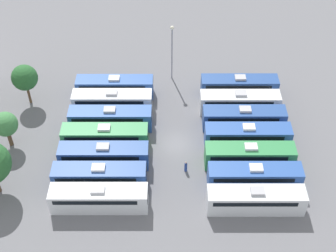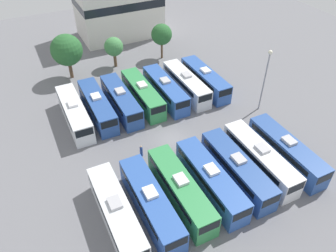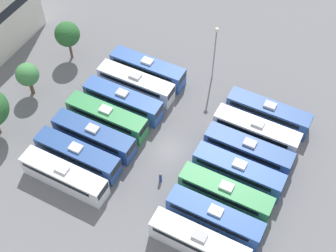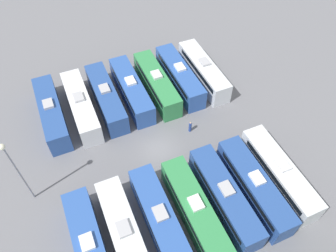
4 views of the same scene
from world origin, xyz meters
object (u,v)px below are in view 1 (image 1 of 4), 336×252
bus_10 (105,136)px  bus_11 (110,118)px  bus_9 (104,155)px  bus_7 (99,198)px  bus_13 (115,86)px  bus_1 (254,176)px  tree_1 (5,124)px  bus_4 (244,118)px  bus_2 (249,155)px  tree_2 (25,78)px  bus_3 (247,135)px  bus_8 (99,176)px  bus_6 (239,86)px  bus_5 (240,102)px  bus_0 (255,199)px  bus_12 (112,101)px  worker_person (186,167)px  light_pole (172,45)px

bus_10 → bus_11: 3.61m
bus_9 → bus_11: size_ratio=1.00×
bus_7 → bus_13: size_ratio=1.00×
bus_1 → tree_1: bearing=77.5°
bus_4 → bus_9: (-7.16, 18.86, 0.00)m
bus_13 → bus_9: bearing=179.0°
bus_9 → bus_2: bearing=-90.1°
bus_4 → tree_2: (5.30, 31.19, 2.94)m
bus_13 → tree_2: size_ratio=1.77×
bus_1 → bus_3: same height
bus_4 → tree_2: bearing=80.4°
bus_4 → bus_8: 21.83m
bus_2 → bus_6: bearing=-1.1°
bus_11 → tree_1: (-3.54, 13.27, 2.08)m
bus_5 → tree_2: (1.87, 30.99, 2.94)m
bus_0 → bus_1: (3.58, -0.34, 0.00)m
tree_1 → bus_8: bearing=-118.8°
bus_2 → bus_13: same height
bus_12 → bus_0: bearing=-134.2°
bus_4 → tree_1: bearing=96.4°
bus_1 → bus_7: 19.07m
bus_5 → bus_11: 18.77m
bus_13 → bus_4: bearing=-110.7°
bus_7 → bus_10: (10.39, 0.30, 0.00)m
bus_6 → bus_8: bearing=132.9°
bus_2 → bus_11: same height
bus_6 → bus_0: bearing=178.8°
bus_1 → bus_12: (14.33, 18.73, 0.00)m
bus_3 → bus_13: same height
bus_11 → bus_13: (7.08, -0.03, 0.00)m
tree_2 → bus_6: bearing=-86.6°
bus_10 → bus_12: (7.27, -0.35, 0.00)m
bus_9 → bus_12: size_ratio=1.00×
bus_0 → worker_person: 10.00m
bus_7 → tree_1: bearing=51.6°
bus_3 → tree_1: (-0.04, 31.97, 2.08)m
bus_2 → tree_2: size_ratio=1.77×
bus_5 → tree_2: size_ratio=1.77×
bus_1 → bus_13: bearing=46.4°
bus_7 → bus_9: size_ratio=1.00×
bus_9 → tree_1: size_ratio=2.11×
bus_1 → bus_9: bearing=79.3°
bus_4 → bus_10: (-3.65, 19.05, 0.00)m
bus_1 → bus_13: (17.73, 18.64, 0.00)m
bus_9 → bus_10: same height
bus_0 → bus_10: same height
bus_1 → bus_13: same height
bus_1 → bus_11: 21.49m
bus_13 → bus_5: bearing=-101.0°
worker_person → light_pole: size_ratio=0.18×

